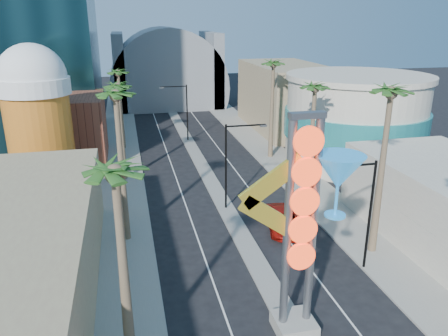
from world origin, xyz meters
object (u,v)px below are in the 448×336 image
Objects in this scene: neon_sign at (316,212)px; red_pickup at (284,220)px; pedestrian_a at (422,253)px; pedestrian_b at (289,182)px.

neon_sign is 2.12× the size of red_pickup.
neon_sign is 14.00m from red_pickup.
pedestrian_a is (10.58, 4.58, -6.36)m from neon_sign.
red_pickup is (2.97, 12.04, -6.49)m from neon_sign.
pedestrian_a is at bearing 96.19° from pedestrian_b.
neon_sign is 8.26× the size of pedestrian_b.
red_pickup is at bearing -62.58° from pedestrian_a.
pedestrian_a reaches higher than pedestrian_b.
neon_sign reaches higher than pedestrian_b.
pedestrian_a is (7.61, -7.46, 0.12)m from red_pickup.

